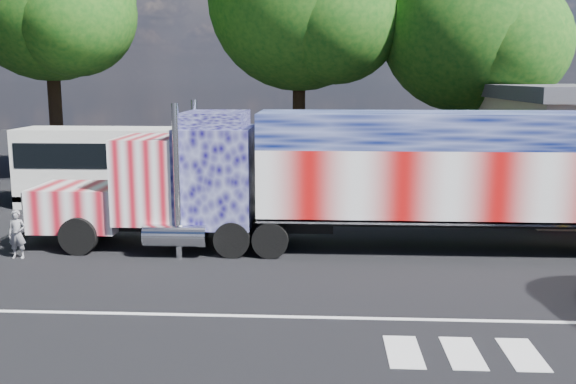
# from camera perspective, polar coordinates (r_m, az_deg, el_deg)

# --- Properties ---
(ground) EXTENTS (100.00, 100.00, 0.00)m
(ground) POSITION_cam_1_polar(r_m,az_deg,el_deg) (18.17, -0.52, -7.60)
(ground) COLOR black
(lane_markings) EXTENTS (30.00, 2.67, 0.01)m
(lane_markings) POSITION_cam_1_polar(r_m,az_deg,el_deg) (14.60, 5.38, -12.19)
(lane_markings) COLOR silver
(lane_markings) RESTS_ON ground
(semi_truck) EXTENTS (22.43, 3.54, 4.78)m
(semi_truck) POSITION_cam_1_polar(r_m,az_deg,el_deg) (20.86, 9.89, 1.53)
(semi_truck) COLOR black
(semi_truck) RESTS_ON ground
(coach_bus) EXTENTS (11.58, 2.69, 3.37)m
(coach_bus) POSITION_cam_1_polar(r_m,az_deg,el_deg) (28.41, -11.87, 2.29)
(coach_bus) COLOR silver
(coach_bus) RESTS_ON ground
(woman) EXTENTS (0.56, 0.37, 1.52)m
(woman) POSITION_cam_1_polar(r_m,az_deg,el_deg) (21.53, -22.94, -3.48)
(woman) COLOR slate
(woman) RESTS_ON ground
(tree_ne_a) EXTENTS (9.45, 9.00, 12.66)m
(tree_ne_a) POSITION_cam_1_polar(r_m,az_deg,el_deg) (35.61, 15.87, 13.96)
(tree_ne_a) COLOR black
(tree_ne_a) RESTS_ON ground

